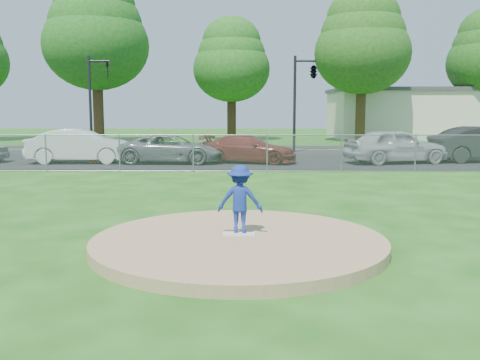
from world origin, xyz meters
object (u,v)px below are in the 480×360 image
at_px(traffic_signal_center, 312,73).
at_px(parked_car_pearl, 396,146).
at_px(traffic_cone, 93,155).
at_px(parked_car_darkred, 249,149).
at_px(commercial_building, 425,113).
at_px(traffic_signal_left, 94,95).
at_px(tree_left, 96,31).
at_px(parked_car_white, 80,146).
at_px(parked_car_gray, 172,149).
at_px(tree_center, 231,59).
at_px(tree_right, 363,41).
at_px(pitcher, 240,200).

height_order(traffic_signal_center, parked_car_pearl, traffic_signal_center).
bearing_deg(traffic_cone, parked_car_pearl, 0.43).
distance_m(traffic_signal_center, parked_car_darkred, 8.34).
height_order(commercial_building, traffic_cone, commercial_building).
distance_m(traffic_signal_left, parked_car_darkred, 11.38).
bearing_deg(tree_left, commercial_building, 14.53).
bearing_deg(traffic_cone, parked_car_white, 176.02).
distance_m(commercial_building, parked_car_white, 32.69).
distance_m(tree_left, traffic_cone, 17.87).
distance_m(traffic_signal_left, parked_car_pearl, 17.40).
xyz_separation_m(traffic_signal_center, parked_car_gray, (-7.32, -6.52, -3.93)).
bearing_deg(commercial_building, traffic_signal_left, -147.13).
distance_m(tree_center, tree_right, 10.27).
bearing_deg(pitcher, commercial_building, -107.88).
bearing_deg(parked_car_gray, tree_center, -3.86).
xyz_separation_m(pitcher, parked_car_white, (-7.68, 15.21, -0.05)).
relative_size(tree_right, traffic_signal_center, 2.08).
bearing_deg(tree_left, traffic_cone, -75.79).
xyz_separation_m(commercial_building, parked_car_white, (-23.66, -22.52, -1.35)).
height_order(traffic_signal_center, traffic_cone, traffic_signal_center).
height_order(traffic_signal_left, traffic_signal_center, same).
height_order(tree_right, parked_car_pearl, tree_right).
height_order(commercial_building, pitcher, commercial_building).
bearing_deg(parked_car_pearl, tree_left, 36.93).
relative_size(traffic_signal_left, pitcher, 4.26).
bearing_deg(tree_center, tree_left, -163.30).
bearing_deg(traffic_signal_left, commercial_building, 32.87).
bearing_deg(commercial_building, pitcher, -112.95).
height_order(commercial_building, parked_car_gray, commercial_building).
relative_size(tree_center, parked_car_gray, 2.03).
distance_m(tree_center, parked_car_pearl, 20.96).
bearing_deg(parked_car_darkred, tree_left, 51.67).
height_order(tree_right, parked_car_white, tree_right).
relative_size(commercial_building, tree_right, 1.41).
relative_size(tree_left, tree_center, 1.27).
bearing_deg(parked_car_white, tree_center, -22.21).
xyz_separation_m(tree_right, traffic_signal_center, (-5.03, -10.00, -3.04)).
bearing_deg(tree_left, pitcher, -70.28).
xyz_separation_m(commercial_building, tree_left, (-27.00, -7.00, 6.08)).
bearing_deg(parked_car_gray, tree_right, -33.40).
relative_size(tree_left, pitcher, 9.54).
xyz_separation_m(tree_left, parked_car_darkred, (11.28, -15.36, -7.58)).
distance_m(traffic_signal_left, pitcher, 23.57).
bearing_deg(traffic_signal_center, parked_car_darkred, -120.10).
height_order(parked_car_white, parked_car_gray, parked_car_white).
distance_m(tree_right, parked_car_gray, 21.77).
height_order(traffic_signal_left, traffic_cone, traffic_signal_left).
xyz_separation_m(traffic_cone, parked_car_pearl, (14.25, 0.11, 0.45)).
bearing_deg(traffic_signal_center, traffic_cone, -149.25).
bearing_deg(parked_car_pearl, traffic_cone, 77.71).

